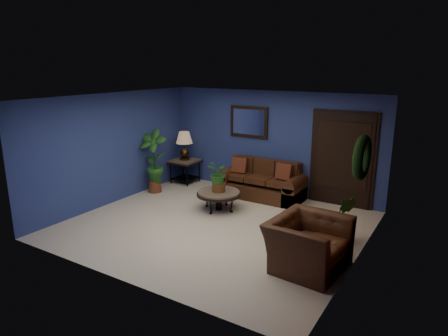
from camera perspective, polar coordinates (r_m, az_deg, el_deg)
The scene contains 18 objects.
floor at distance 8.03m, azimuth -1.21°, elevation -8.12°, with size 5.50×5.50×0.00m, color beige.
wall_back at distance 9.77m, azimuth 6.75°, elevation 3.60°, with size 5.50×0.04×2.50m, color navy.
wall_left at distance 9.38m, azimuth -15.52°, elevation 2.70°, with size 0.04×5.00×2.50m, color navy.
wall_right_brick at distance 6.61m, azimuth 19.21°, elevation -2.52°, with size 0.04×5.00×2.50m, color maroon.
ceiling at distance 7.43m, azimuth -1.32°, elevation 9.96°, with size 5.50×5.00×0.02m, color white.
crown_molding at distance 6.38m, azimuth 19.83°, elevation 7.70°, with size 0.03×5.00×0.14m, color white.
wall_mirror at distance 9.93m, azimuth 3.57°, elevation 6.59°, with size 1.02×0.06×0.77m, color #412C15.
closet_door at distance 9.21m, azimuth 16.53°, elevation 1.13°, with size 1.44×0.06×2.18m, color black.
wreath at distance 6.55m, azimuth 19.12°, elevation 1.43°, with size 0.72×0.72×0.16m, color black.
sofa at distance 9.63m, azimuth 5.50°, elevation -2.38°, with size 2.01×0.87×0.90m.
coffee_table at distance 8.72m, azimuth -0.75°, elevation -3.73°, with size 0.97×0.97×0.42m.
end_table at distance 10.73m, azimuth -5.60°, elevation 0.43°, with size 0.69×0.69×0.63m.
table_lamp at distance 10.60m, azimuth -5.68°, elevation 3.67°, with size 0.44×0.44×0.73m.
side_chair at distance 9.34m, azimuth 9.45°, elevation -1.91°, with size 0.42×0.42×0.84m.
armchair at distance 6.45m, azimuth 11.92°, elevation -10.54°, with size 1.22×1.07×0.79m, color #482714.
coffee_plant at distance 8.59m, azimuth -0.76°, elevation -1.02°, with size 0.61×0.57×0.68m.
floor_plant at distance 7.48m, azimuth 16.70°, elevation -6.76°, with size 0.46×0.40×0.87m.
tall_plant at distance 9.94m, azimuth -10.03°, elevation 1.36°, with size 0.78×0.60×1.58m.
Camera 1 is at (4.03, -6.21, 3.11)m, focal length 32.00 mm.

